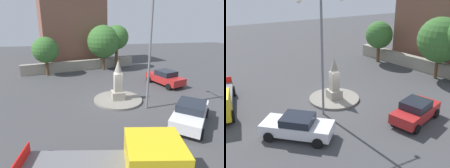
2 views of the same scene
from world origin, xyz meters
The scene contains 12 objects.
ground_plane centered at (0.00, 0.00, 0.00)m, with size 80.00×80.00×0.00m, color #424244.
traffic_island centered at (0.00, 0.00, 0.08)m, with size 4.06×4.06×0.17m, color gray.
monument centered at (0.00, 0.00, 1.58)m, with size 1.03×1.03×3.33m.
streetlamp centered at (1.86, 1.86, 5.12)m, with size 3.21×0.28×8.58m.
car_white_parked_left centered at (4.54, 3.82, 0.76)m, with size 4.49×4.20×1.47m.
car_red_parked_right centered at (-3.31, 5.75, 0.78)m, with size 4.46×3.03×1.53m.
truck_yellow_near_island centered at (8.65, -1.71, 1.00)m, with size 3.24×6.61×2.07m.
stone_boundary_wall centered at (-11.30, -2.62, 0.66)m, with size 15.22×0.70×1.32m, color #9E9687.
corner_building centered at (-16.08, -3.73, 5.91)m, with size 8.91×6.80×11.82m, color brown.
tree_near_wall centered at (-10.97, 0.37, 3.79)m, with size 4.25×4.25×5.93m.
tree_mid_cluster centered at (-9.30, -6.83, 3.10)m, with size 3.07×3.07×4.66m.
tree_far_corner centered at (-11.41, 2.24, 4.25)m, with size 3.21×3.21×5.90m.
Camera 1 is at (14.69, -3.21, 6.41)m, focal length 30.93 mm.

